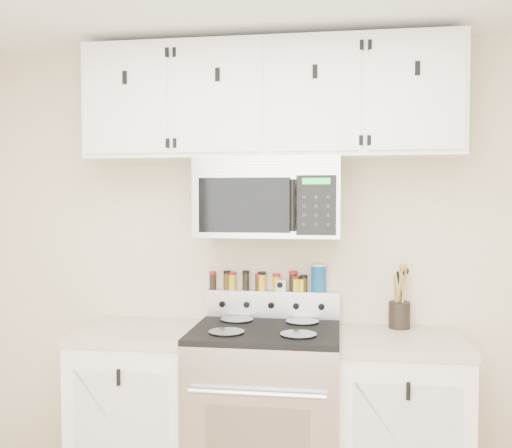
{
  "coord_description": "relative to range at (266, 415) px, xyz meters",
  "views": [
    {
      "loc": [
        0.37,
        -1.49,
        1.62
      ],
      "look_at": [
        -0.06,
        1.45,
        1.49
      ],
      "focal_mm": 40.0,
      "sensor_mm": 36.0,
      "label": 1
    }
  ],
  "objects": [
    {
      "name": "kitchen_timer",
      "position": [
        0.05,
        0.28,
        0.65
      ],
      "size": [
        0.07,
        0.06,
        0.06
      ],
      "primitive_type": "cube",
      "rotation": [
        0.0,
        0.0,
        0.29
      ],
      "color": "silver",
      "rests_on": "range"
    },
    {
      "name": "spice_jar_4",
      "position": [
        -0.08,
        0.28,
        0.66
      ],
      "size": [
        0.04,
        0.04,
        0.09
      ],
      "color": "#39270D",
      "rests_on": "range"
    },
    {
      "name": "upper_cabinets",
      "position": [
        -0.0,
        0.15,
        1.66
      ],
      "size": [
        2.0,
        0.35,
        0.62
      ],
      "color": "white",
      "rests_on": "back_wall"
    },
    {
      "name": "spice_jar_3",
      "position": [
        -0.15,
        0.28,
        0.67
      ],
      "size": [
        0.04,
        0.04,
        0.11
      ],
      "color": "black",
      "rests_on": "range"
    },
    {
      "name": "salt_canister",
      "position": [
        0.26,
        0.28,
        0.69
      ],
      "size": [
        0.09,
        0.09,
        0.16
      ],
      "color": "#134C88",
      "rests_on": "range"
    },
    {
      "name": "spice_jar_6",
      "position": [
        0.02,
        0.28,
        0.66
      ],
      "size": [
        0.04,
        0.04,
        0.1
      ],
      "color": "gold",
      "rests_on": "range"
    },
    {
      "name": "base_cabinet_left",
      "position": [
        -0.69,
        0.02,
        -0.03
      ],
      "size": [
        0.64,
        0.62,
        0.92
      ],
      "color": "white",
      "rests_on": "floor"
    },
    {
      "name": "base_cabinet_right",
      "position": [
        0.69,
        0.02,
        -0.03
      ],
      "size": [
        0.64,
        0.62,
        0.92
      ],
      "color": "white",
      "rests_on": "floor"
    },
    {
      "name": "back_wall",
      "position": [
        0.0,
        0.32,
        0.76
      ],
      "size": [
        3.5,
        0.01,
        2.5
      ],
      "primitive_type": "cube",
      "color": "#C2B991",
      "rests_on": "floor"
    },
    {
      "name": "spice_jar_0",
      "position": [
        -0.35,
        0.28,
        0.67
      ],
      "size": [
        0.04,
        0.04,
        0.1
      ],
      "color": "black",
      "rests_on": "range"
    },
    {
      "name": "spice_jar_2",
      "position": [
        -0.23,
        0.28,
        0.67
      ],
      "size": [
        0.05,
        0.05,
        0.1
      ],
      "color": "gold",
      "rests_on": "range"
    },
    {
      "name": "spice_jar_10",
      "position": [
        0.18,
        0.28,
        0.66
      ],
      "size": [
        0.04,
        0.04,
        0.09
      ],
      "color": "#402E0F",
      "rests_on": "range"
    },
    {
      "name": "spice_jar_8",
      "position": [
        0.13,
        0.28,
        0.66
      ],
      "size": [
        0.05,
        0.05,
        0.09
      ],
      "color": "gold",
      "rests_on": "range"
    },
    {
      "name": "spice_jar_1",
      "position": [
        -0.26,
        0.28,
        0.67
      ],
      "size": [
        0.04,
        0.04,
        0.11
      ],
      "color": "#402F0F",
      "rests_on": "range"
    },
    {
      "name": "spice_jar_5",
      "position": [
        -0.06,
        0.28,
        0.67
      ],
      "size": [
        0.05,
        0.05,
        0.11
      ],
      "color": "gold",
      "rests_on": "range"
    },
    {
      "name": "spice_jar_7",
      "position": [
        0.12,
        0.28,
        0.67
      ],
      "size": [
        0.05,
        0.05,
        0.11
      ],
      "color": "black",
      "rests_on": "range"
    },
    {
      "name": "utensil_crock",
      "position": [
        0.7,
        0.22,
        0.52
      ],
      "size": [
        0.12,
        0.12,
        0.34
      ],
      "color": "black",
      "rests_on": "base_cabinet_right"
    },
    {
      "name": "spice_jar_9",
      "position": [
        0.17,
        0.28,
        0.66
      ],
      "size": [
        0.04,
        0.04,
        0.09
      ],
      "color": "yellow",
      "rests_on": "range"
    },
    {
      "name": "microwave",
      "position": [
        0.0,
        0.13,
        1.14
      ],
      "size": [
        0.76,
        0.44,
        0.42
      ],
      "color": "#9E9EA3",
      "rests_on": "back_wall"
    },
    {
      "name": "range",
      "position": [
        0.0,
        0.0,
        0.0
      ],
      "size": [
        0.76,
        0.65,
        1.1
      ],
      "color": "#B7B7BA",
      "rests_on": "floor"
    }
  ]
}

